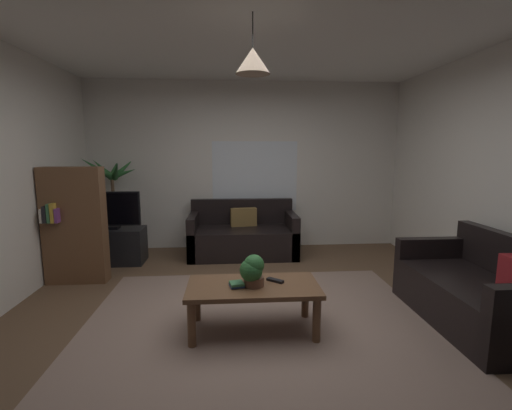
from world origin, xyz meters
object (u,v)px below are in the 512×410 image
Objects in this scene: tv at (109,210)px; pendant_lamp at (253,61)px; potted_plant_on_table at (253,270)px; book_on_table_0 at (237,285)px; couch_under_window at (243,237)px; book_on_table_1 at (237,283)px; remote_on_table_0 at (275,280)px; tv_stand at (112,246)px; coffee_table at (253,292)px; potted_palm_corner at (114,208)px; couch_right_side at (478,295)px; bookshelf_corner at (74,225)px.

tv is 1.81× the size of pendant_lamp.
book_on_table_0 is at bearing 175.36° from potted_plant_on_table.
couch_under_window is 2.39m from book_on_table_1.
tv_stand is (-2.07, 2.00, -0.19)m from remote_on_table_0.
tv reaches higher than remote_on_table_0.
book_on_table_0 is 2.72m from tv_stand.
book_on_table_0 reaches higher than coffee_table.
potted_palm_corner reaches higher than book_on_table_1.
couch_under_window is 3.14m from couch_right_side.
couch_right_side is 4.48m from tv.
coffee_table is (-2.08, 0.02, 0.08)m from couch_right_side.
couch_under_window is 5.64× the size of potted_plant_on_table.
pendant_lamp is (0.14, 0.03, 1.86)m from book_on_table_0.
couch_under_window is at bearing 25.83° from bookshelf_corner.
coffee_table is 2.47× the size of pendant_lamp.
bookshelf_corner is at bearing -154.17° from couch_under_window.
book_on_table_0 is 0.03m from book_on_table_1.
pendant_lamp is (0.00, 0.00, 1.94)m from coffee_table.
potted_palm_corner reaches higher than couch_right_side.
potted_palm_corner reaches higher than bookshelf_corner.
potted_palm_corner reaches higher than tv.
coffee_table is at bearing -33.18° from bookshelf_corner.
coffee_table is 2.80m from tv.
potted_plant_on_table is (-0.21, -0.10, 0.14)m from remote_on_table_0.
bookshelf_corner is (-1.91, 1.37, 0.26)m from book_on_table_0.
coffee_table is at bearing 17.63° from book_on_table_1.
couch_right_side is at bearing -48.53° from couch_under_window.
couch_under_window is 2.38m from book_on_table_0.
book_on_table_1 is 0.14× the size of tv.
couch_under_window is at bearing 9.04° from tv.
book_on_table_0 is at bearing -50.17° from tv.
bookshelf_corner is (-0.18, -0.70, -0.07)m from tv.
tv is (-1.73, 2.09, 0.31)m from book_on_table_1.
couch_right_side is 1.77× the size of tv.
pendant_lamp is at bearing -47.48° from tv.
book_on_table_1 is (-0.00, -0.02, 0.02)m from book_on_table_0.
couch_right_side is at bearing -27.55° from tv.
book_on_table_1 is at bearing -50.39° from tv.
potted_palm_corner is at bearing 100.27° from tv.
couch_under_window is 2.40m from potted_plant_on_table.
book_on_table_0 is 0.08× the size of potted_palm_corner.
book_on_table_1 is 0.08× the size of bookshelf_corner.
bookshelf_corner is (-4.13, 1.36, 0.43)m from couch_right_side.
book_on_table_1 is 0.18m from potted_plant_on_table.
book_on_table_1 is at bearing -32.81° from remote_on_table_0.
tv_stand is at bearing 90.00° from tv.
pendant_lamp is (1.87, -2.04, 1.53)m from tv.
remote_on_table_0 is 0.56× the size of potted_plant_on_table.
book_on_table_1 is 0.36m from remote_on_table_0.
tv is at bearing 132.52° from coffee_table.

